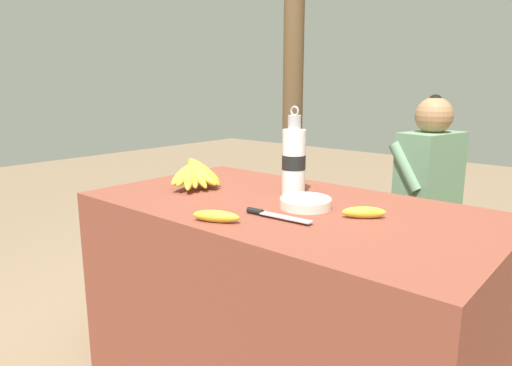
# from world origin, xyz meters

# --- Properties ---
(market_counter) EXTENTS (1.40, 0.77, 0.74)m
(market_counter) POSITION_xyz_m (0.00, 0.00, 0.37)
(market_counter) COLOR brown
(market_counter) RESTS_ON ground_plane
(banana_bunch_ripe) EXTENTS (0.16, 0.26, 0.13)m
(banana_bunch_ripe) POSITION_xyz_m (-0.41, -0.05, 0.80)
(banana_bunch_ripe) COLOR #4C381E
(banana_bunch_ripe) RESTS_ON market_counter
(serving_bowl) EXTENTS (0.17, 0.17, 0.04)m
(serving_bowl) POSITION_xyz_m (0.08, -0.00, 0.76)
(serving_bowl) COLOR silver
(serving_bowl) RESTS_ON market_counter
(water_bottle) EXTENTS (0.09, 0.09, 0.33)m
(water_bottle) POSITION_xyz_m (-0.07, 0.14, 0.87)
(water_bottle) COLOR white
(water_bottle) RESTS_ON market_counter
(loose_banana_front) EXTENTS (0.15, 0.10, 0.04)m
(loose_banana_front) POSITION_xyz_m (-0.03, -0.31, 0.76)
(loose_banana_front) COLOR gold
(loose_banana_front) RESTS_ON market_counter
(loose_banana_side) EXTENTS (0.13, 0.11, 0.04)m
(loose_banana_side) POSITION_xyz_m (0.29, 0.02, 0.76)
(loose_banana_side) COLOR gold
(loose_banana_side) RESTS_ON market_counter
(knife) EXTENTS (0.23, 0.04, 0.02)m
(knife) POSITION_xyz_m (0.06, -0.16, 0.75)
(knife) COLOR #BCBCC1
(knife) RESTS_ON market_counter
(wooden_bench) EXTENTS (1.57, 0.32, 0.42)m
(wooden_bench) POSITION_xyz_m (-0.07, 1.14, 0.35)
(wooden_bench) COLOR brown
(wooden_bench) RESTS_ON ground_plane
(seated_vendor) EXTENTS (0.45, 0.42, 1.10)m
(seated_vendor) POSITION_xyz_m (0.05, 1.12, 0.63)
(seated_vendor) COLOR #564C60
(seated_vendor) RESTS_ON ground_plane
(banana_bunch_green) EXTENTS (0.13, 0.23, 0.11)m
(banana_bunch_green) POSITION_xyz_m (-0.48, 1.15, 0.47)
(banana_bunch_green) COLOR #4C381E
(banana_bunch_green) RESTS_ON wooden_bench
(support_post_near) EXTENTS (0.14, 0.14, 2.26)m
(support_post_near) POSITION_xyz_m (-1.04, 1.45, 1.13)
(support_post_near) COLOR brown
(support_post_near) RESTS_ON ground_plane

